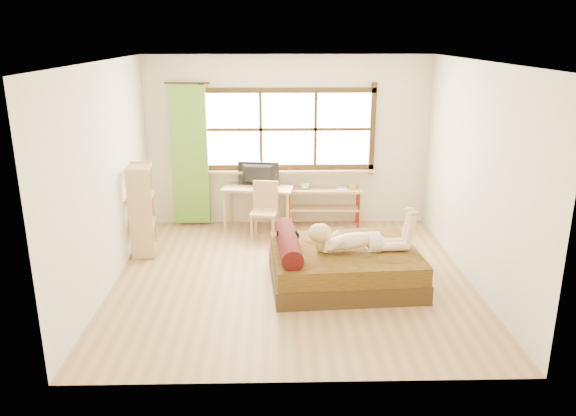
{
  "coord_description": "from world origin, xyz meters",
  "views": [
    {
      "loc": [
        -0.21,
        -6.61,
        3.02
      ],
      "look_at": [
        -0.05,
        0.2,
        0.88
      ],
      "focal_mm": 35.0,
      "sensor_mm": 36.0,
      "label": 1
    }
  ],
  "objects_px": {
    "bed": "(341,265)",
    "kitten": "(287,238)",
    "bookshelf": "(142,210)",
    "woman": "(358,230)",
    "desk": "(258,192)",
    "chair": "(265,206)",
    "pipe_shelf": "(324,199)"
  },
  "relations": [
    {
      "from": "woman",
      "to": "pipe_shelf",
      "type": "bearing_deg",
      "value": 91.68
    },
    {
      "from": "desk",
      "to": "pipe_shelf",
      "type": "relative_size",
      "value": 0.94
    },
    {
      "from": "bed",
      "to": "chair",
      "type": "height_order",
      "value": "chair"
    },
    {
      "from": "bookshelf",
      "to": "chair",
      "type": "bearing_deg",
      "value": 13.76
    },
    {
      "from": "chair",
      "to": "kitten",
      "type": "bearing_deg",
      "value": -70.47
    },
    {
      "from": "bed",
      "to": "chair",
      "type": "distance_m",
      "value": 2.0
    },
    {
      "from": "chair",
      "to": "pipe_shelf",
      "type": "bearing_deg",
      "value": 36.34
    },
    {
      "from": "chair",
      "to": "bed",
      "type": "bearing_deg",
      "value": -51.49
    },
    {
      "from": "bed",
      "to": "desk",
      "type": "height_order",
      "value": "bed"
    },
    {
      "from": "bed",
      "to": "kitten",
      "type": "distance_m",
      "value": 0.75
    },
    {
      "from": "kitten",
      "to": "chair",
      "type": "height_order",
      "value": "chair"
    },
    {
      "from": "kitten",
      "to": "pipe_shelf",
      "type": "height_order",
      "value": "pipe_shelf"
    },
    {
      "from": "woman",
      "to": "desk",
      "type": "xyz_separation_m",
      "value": [
        -1.28,
        2.15,
        -0.13
      ]
    },
    {
      "from": "desk",
      "to": "bookshelf",
      "type": "relative_size",
      "value": 0.91
    },
    {
      "from": "bed",
      "to": "kitten",
      "type": "xyz_separation_m",
      "value": [
        -0.68,
        0.1,
        0.32
      ]
    },
    {
      "from": "kitten",
      "to": "desk",
      "type": "distance_m",
      "value": 2.04
    },
    {
      "from": "desk",
      "to": "chair",
      "type": "height_order",
      "value": "chair"
    },
    {
      "from": "woman",
      "to": "chair",
      "type": "xyz_separation_m",
      "value": [
        -1.17,
        1.78,
        -0.25
      ]
    },
    {
      "from": "desk",
      "to": "bookshelf",
      "type": "xyz_separation_m",
      "value": [
        -1.59,
        -1.02,
        0.05
      ]
    },
    {
      "from": "woman",
      "to": "kitten",
      "type": "distance_m",
      "value": 0.9
    },
    {
      "from": "bed",
      "to": "kitten",
      "type": "bearing_deg",
      "value": 167.62
    },
    {
      "from": "woman",
      "to": "kitten",
      "type": "height_order",
      "value": "woman"
    },
    {
      "from": "bookshelf",
      "to": "woman",
      "type": "bearing_deg",
      "value": -28.49
    },
    {
      "from": "kitten",
      "to": "bed",
      "type": "bearing_deg",
      "value": -12.38
    },
    {
      "from": "bed",
      "to": "bookshelf",
      "type": "bearing_deg",
      "value": 154.42
    },
    {
      "from": "bed",
      "to": "bookshelf",
      "type": "height_order",
      "value": "bookshelf"
    },
    {
      "from": "bed",
      "to": "woman",
      "type": "distance_m",
      "value": 0.52
    },
    {
      "from": "bed",
      "to": "woman",
      "type": "bearing_deg",
      "value": -17.3
    },
    {
      "from": "pipe_shelf",
      "to": "woman",
      "type": "bearing_deg",
      "value": -82.74
    },
    {
      "from": "chair",
      "to": "bookshelf",
      "type": "relative_size",
      "value": 0.67
    },
    {
      "from": "chair",
      "to": "pipe_shelf",
      "type": "relative_size",
      "value": 0.7
    },
    {
      "from": "kitten",
      "to": "bookshelf",
      "type": "height_order",
      "value": "bookshelf"
    }
  ]
}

